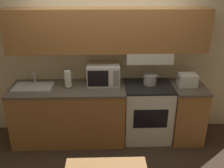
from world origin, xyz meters
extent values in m
plane|color=#3D2D23|center=(0.00, 0.00, 0.00)|extent=(16.00, 16.00, 0.00)
cube|color=beige|center=(0.00, 0.03, 1.27)|extent=(5.36, 0.05, 2.55)
cube|color=#A36B38|center=(0.00, -0.16, 1.73)|extent=(2.96, 0.32, 0.63)
cube|color=white|center=(0.62, -0.16, 1.33)|extent=(0.70, 0.34, 0.16)
cube|color=#A36B38|center=(-0.62, -0.34, 0.44)|extent=(1.73, 0.67, 0.88)
cube|color=brown|center=(-0.62, -0.34, 0.90)|extent=(1.75, 0.69, 0.04)
cube|color=#A36B38|center=(1.24, -0.34, 0.44)|extent=(0.48, 0.67, 0.88)
cube|color=brown|center=(1.24, -0.34, 0.90)|extent=(0.50, 0.69, 0.04)
cube|color=white|center=(0.62, -0.31, 0.44)|extent=(0.73, 0.62, 0.88)
cube|color=black|center=(0.62, -0.31, 0.90)|extent=(0.73, 0.62, 0.03)
cube|color=black|center=(0.62, -0.63, 0.51)|extent=(0.51, 0.01, 0.31)
cylinder|color=black|center=(0.46, -0.44, 0.91)|extent=(0.10, 0.10, 0.01)
cylinder|color=black|center=(0.79, -0.44, 0.91)|extent=(0.10, 0.10, 0.01)
cylinder|color=black|center=(0.46, -0.19, 0.91)|extent=(0.10, 0.10, 0.01)
cylinder|color=black|center=(0.79, -0.19, 0.91)|extent=(0.10, 0.10, 0.01)
cylinder|color=#B7BABF|center=(0.65, -0.26, 0.99)|extent=(0.20, 0.20, 0.16)
torus|color=#B7BABF|center=(0.65, -0.26, 1.07)|extent=(0.21, 0.21, 0.01)
cylinder|color=#B7BABF|center=(0.53, -0.26, 1.04)|extent=(0.05, 0.01, 0.01)
cylinder|color=#B7BABF|center=(0.77, -0.26, 1.04)|extent=(0.05, 0.01, 0.01)
cube|color=white|center=(-0.07, -0.21, 1.07)|extent=(0.49, 0.37, 0.32)
cube|color=black|center=(-0.15, -0.40, 1.07)|extent=(0.31, 0.01, 0.25)
cube|color=gray|center=(0.12, -0.40, 1.07)|extent=(0.09, 0.01, 0.25)
cube|color=white|center=(1.21, -0.33, 1.01)|extent=(0.27, 0.22, 0.19)
cube|color=black|center=(1.07, -0.33, 1.04)|extent=(0.01, 0.02, 0.02)
cube|color=black|center=(1.12, -0.33, 1.10)|extent=(0.04, 0.15, 0.01)
cube|color=black|center=(1.18, -0.33, 1.10)|extent=(0.04, 0.15, 0.01)
cube|color=black|center=(1.24, -0.33, 1.10)|extent=(0.04, 0.15, 0.01)
cube|color=black|center=(1.31, -0.33, 1.10)|extent=(0.04, 0.15, 0.01)
cube|color=#B7BABF|center=(-1.13, -0.34, 0.93)|extent=(0.58, 0.35, 0.02)
cube|color=#4C4F54|center=(-1.13, -0.35, 0.93)|extent=(0.49, 0.26, 0.01)
cylinder|color=#B7BABF|center=(-1.13, -0.20, 1.03)|extent=(0.02, 0.02, 0.18)
cylinder|color=#B7BABF|center=(-1.13, -0.26, 1.12)|extent=(0.02, 0.12, 0.02)
cylinder|color=black|center=(-0.61, -0.32, 0.92)|extent=(0.12, 0.12, 0.01)
cylinder|color=white|center=(-0.61, -0.32, 1.05)|extent=(0.10, 0.10, 0.25)
camera|label=1|loc=(-0.05, -3.81, 2.44)|focal=40.00mm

